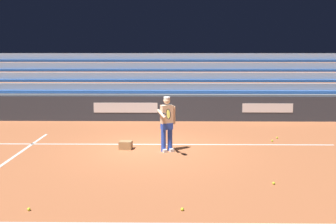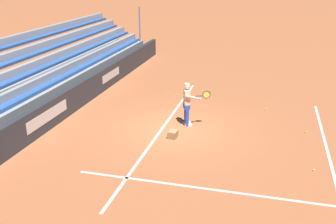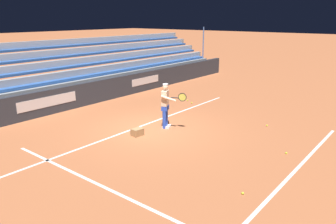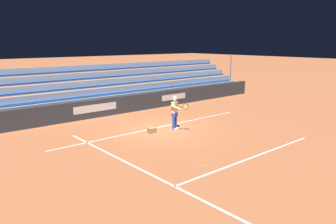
{
  "view_description": "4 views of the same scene",
  "coord_description": "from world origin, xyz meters",
  "px_view_note": "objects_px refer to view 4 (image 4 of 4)",
  "views": [
    {
      "loc": [
        -0.63,
        12.3,
        3.23
      ],
      "look_at": [
        -0.47,
        -0.27,
        1.14
      ],
      "focal_mm": 42.0,
      "sensor_mm": 36.0,
      "label": 1
    },
    {
      "loc": [
        13.75,
        3.31,
        5.9
      ],
      "look_at": [
        -0.07,
        -0.33,
        0.62
      ],
      "focal_mm": 42.0,
      "sensor_mm": 36.0,
      "label": 2
    },
    {
      "loc": [
        8.84,
        7.92,
        4.12
      ],
      "look_at": [
        0.04,
        0.85,
        0.83
      ],
      "focal_mm": 35.0,
      "sensor_mm": 36.0,
      "label": 3
    },
    {
      "loc": [
        10.47,
        12.69,
        4.49
      ],
      "look_at": [
        0.68,
        1.13,
        1.21
      ],
      "focal_mm": 35.0,
      "sensor_mm": 36.0,
      "label": 4
    }
  ],
  "objects_px": {
    "tennis_ball_midcourt": "(253,132)",
    "tennis_ball_on_baseline": "(203,113)",
    "tennis_ball_far_right": "(205,115)",
    "tennis_ball_toward_net": "(252,149)",
    "tennis_ball_stray_back": "(203,166)",
    "ball_box_cardboard": "(152,130)",
    "tennis_player": "(175,113)"
  },
  "relations": [
    {
      "from": "tennis_player",
      "to": "tennis_ball_far_right",
      "type": "bearing_deg",
      "value": -160.21
    },
    {
      "from": "tennis_ball_far_right",
      "to": "tennis_ball_on_baseline",
      "type": "bearing_deg",
      "value": -122.39
    },
    {
      "from": "tennis_ball_midcourt",
      "to": "tennis_ball_on_baseline",
      "type": "xyz_separation_m",
      "value": [
        -1.32,
        -4.75,
        0.0
      ]
    },
    {
      "from": "tennis_ball_far_right",
      "to": "tennis_ball_stray_back",
      "type": "bearing_deg",
      "value": 42.98
    },
    {
      "from": "tennis_player",
      "to": "ball_box_cardboard",
      "type": "distance_m",
      "value": 1.55
    },
    {
      "from": "ball_box_cardboard",
      "to": "tennis_ball_stray_back",
      "type": "height_order",
      "value": "ball_box_cardboard"
    },
    {
      "from": "ball_box_cardboard",
      "to": "tennis_ball_midcourt",
      "type": "bearing_deg",
      "value": 140.39
    },
    {
      "from": "tennis_ball_on_baseline",
      "to": "tennis_ball_midcourt",
      "type": "bearing_deg",
      "value": 74.47
    },
    {
      "from": "tennis_player",
      "to": "tennis_ball_on_baseline",
      "type": "xyz_separation_m",
      "value": [
        -3.91,
        -1.76,
        -0.86
      ]
    },
    {
      "from": "tennis_ball_far_right",
      "to": "tennis_ball_stray_back",
      "type": "xyz_separation_m",
      "value": [
        6.3,
        5.88,
        0.0
      ]
    },
    {
      "from": "tennis_ball_stray_back",
      "to": "ball_box_cardboard",
      "type": "bearing_deg",
      "value": -105.79
    },
    {
      "from": "tennis_ball_far_right",
      "to": "tennis_player",
      "type": "bearing_deg",
      "value": 19.79
    },
    {
      "from": "tennis_player",
      "to": "tennis_ball_toward_net",
      "type": "relative_size",
      "value": 25.98
    },
    {
      "from": "ball_box_cardboard",
      "to": "tennis_player",
      "type": "bearing_deg",
      "value": 169.42
    },
    {
      "from": "tennis_ball_far_right",
      "to": "tennis_ball_toward_net",
      "type": "relative_size",
      "value": 1.0
    },
    {
      "from": "tennis_ball_midcourt",
      "to": "tennis_ball_far_right",
      "type": "bearing_deg",
      "value": -103.51
    },
    {
      "from": "ball_box_cardboard",
      "to": "tennis_ball_far_right",
      "type": "distance_m",
      "value": 5.05
    },
    {
      "from": "tennis_ball_midcourt",
      "to": "tennis_ball_toward_net",
      "type": "height_order",
      "value": "same"
    },
    {
      "from": "ball_box_cardboard",
      "to": "tennis_ball_midcourt",
      "type": "xyz_separation_m",
      "value": [
        -3.91,
        3.24,
        -0.1
      ]
    },
    {
      "from": "tennis_ball_on_baseline",
      "to": "tennis_ball_stray_back",
      "type": "bearing_deg",
      "value": 43.83
    },
    {
      "from": "tennis_ball_toward_net",
      "to": "tennis_ball_on_baseline",
      "type": "height_order",
      "value": "same"
    },
    {
      "from": "ball_box_cardboard",
      "to": "tennis_ball_stray_back",
      "type": "bearing_deg",
      "value": 74.21
    },
    {
      "from": "tennis_ball_toward_net",
      "to": "ball_box_cardboard",
      "type": "bearing_deg",
      "value": -70.4
    },
    {
      "from": "tennis_ball_toward_net",
      "to": "tennis_ball_stray_back",
      "type": "xyz_separation_m",
      "value": [
        3.07,
        0.04,
        0.0
      ]
    },
    {
      "from": "tennis_ball_far_right",
      "to": "tennis_ball_toward_net",
      "type": "bearing_deg",
      "value": 60.97
    },
    {
      "from": "tennis_player",
      "to": "tennis_ball_stray_back",
      "type": "height_order",
      "value": "tennis_player"
    },
    {
      "from": "tennis_player",
      "to": "tennis_ball_stray_back",
      "type": "bearing_deg",
      "value": 59.58
    },
    {
      "from": "ball_box_cardboard",
      "to": "tennis_ball_on_baseline",
      "type": "relative_size",
      "value": 6.06
    },
    {
      "from": "tennis_player",
      "to": "ball_box_cardboard",
      "type": "height_order",
      "value": "tennis_player"
    },
    {
      "from": "tennis_player",
      "to": "tennis_ball_on_baseline",
      "type": "distance_m",
      "value": 4.37
    },
    {
      "from": "tennis_ball_midcourt",
      "to": "tennis_player",
      "type": "bearing_deg",
      "value": -49.12
    },
    {
      "from": "tennis_player",
      "to": "tennis_ball_toward_net",
      "type": "height_order",
      "value": "tennis_player"
    }
  ]
}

